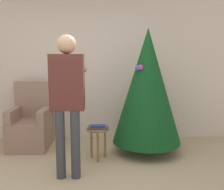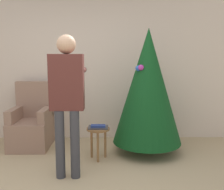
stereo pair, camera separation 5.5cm
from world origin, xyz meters
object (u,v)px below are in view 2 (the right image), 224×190
(armchair, at_px, (32,125))
(side_stool, at_px, (98,134))
(person_standing, at_px, (67,92))
(christmas_tree, at_px, (148,86))

(armchair, distance_m, side_stool, 1.32)
(armchair, bearing_deg, person_standing, -54.81)
(person_standing, bearing_deg, side_stool, 57.02)
(armchair, height_order, side_stool, armchair)
(side_stool, bearing_deg, armchair, 152.94)
(armchair, xyz_separation_m, side_stool, (1.18, -0.60, 0.02))
(christmas_tree, height_order, person_standing, christmas_tree)
(armchair, distance_m, person_standing, 1.59)
(person_standing, distance_m, side_stool, 0.97)
(christmas_tree, xyz_separation_m, side_stool, (-0.78, -0.30, -0.69))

